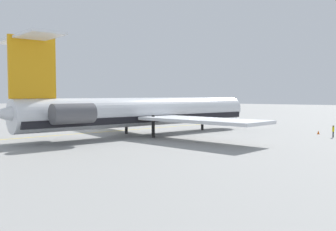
{
  "coord_description": "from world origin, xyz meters",
  "views": [
    {
      "loc": [
        47.25,
        45.88,
        6.25
      ],
      "look_at": [
        0.67,
        15.37,
        3.13
      ],
      "focal_mm": 40.51,
      "sensor_mm": 36.0,
      "label": 1
    }
  ],
  "objects_px": {
    "safety_cone_nose": "(182,121)",
    "safety_cone_wingtip": "(318,132)",
    "main_jetliner": "(139,112)",
    "ground_crew_portside": "(333,130)",
    "ground_crew_near_tail": "(150,117)",
    "ground_crew_near_nose": "(169,116)"
  },
  "relations": [
    {
      "from": "safety_cone_nose",
      "to": "safety_cone_wingtip",
      "type": "height_order",
      "value": "same"
    },
    {
      "from": "main_jetliner",
      "to": "ground_crew_portside",
      "type": "height_order",
      "value": "main_jetliner"
    },
    {
      "from": "safety_cone_nose",
      "to": "main_jetliner",
      "type": "bearing_deg",
      "value": 18.31
    },
    {
      "from": "ground_crew_portside",
      "to": "safety_cone_wingtip",
      "type": "distance_m",
      "value": 4.5
    },
    {
      "from": "main_jetliner",
      "to": "safety_cone_wingtip",
      "type": "distance_m",
      "value": 28.22
    },
    {
      "from": "ground_crew_portside",
      "to": "safety_cone_nose",
      "type": "bearing_deg",
      "value": -60.65
    },
    {
      "from": "safety_cone_nose",
      "to": "safety_cone_wingtip",
      "type": "xyz_separation_m",
      "value": [
        10.19,
        31.23,
        0.0
      ]
    },
    {
      "from": "ground_crew_portside",
      "to": "ground_crew_near_tail",
      "type": "bearing_deg",
      "value": -54.06
    },
    {
      "from": "safety_cone_wingtip",
      "to": "ground_crew_near_nose",
      "type": "bearing_deg",
      "value": -108.32
    },
    {
      "from": "ground_crew_near_nose",
      "to": "ground_crew_portside",
      "type": "distance_m",
      "value": 41.42
    },
    {
      "from": "ground_crew_near_nose",
      "to": "safety_cone_nose",
      "type": "height_order",
      "value": "ground_crew_near_nose"
    },
    {
      "from": "ground_crew_near_nose",
      "to": "ground_crew_portside",
      "type": "height_order",
      "value": "ground_crew_near_nose"
    },
    {
      "from": "ground_crew_near_tail",
      "to": "safety_cone_nose",
      "type": "distance_m",
      "value": 7.37
    },
    {
      "from": "ground_crew_near_tail",
      "to": "ground_crew_portside",
      "type": "bearing_deg",
      "value": 59.12
    },
    {
      "from": "ground_crew_near_nose",
      "to": "safety_cone_wingtip",
      "type": "height_order",
      "value": "ground_crew_near_nose"
    },
    {
      "from": "ground_crew_portside",
      "to": "safety_cone_nose",
      "type": "relative_size",
      "value": 3.2
    },
    {
      "from": "ground_crew_near_tail",
      "to": "safety_cone_nose",
      "type": "xyz_separation_m",
      "value": [
        -2.47,
        6.89,
        -0.85
      ]
    },
    {
      "from": "main_jetliner",
      "to": "ground_crew_portside",
      "type": "distance_m",
      "value": 28.54
    },
    {
      "from": "safety_cone_wingtip",
      "to": "ground_crew_portside",
      "type": "bearing_deg",
      "value": 38.41
    },
    {
      "from": "ground_crew_portside",
      "to": "safety_cone_nose",
      "type": "height_order",
      "value": "ground_crew_portside"
    },
    {
      "from": "ground_crew_portside",
      "to": "safety_cone_nose",
      "type": "xyz_separation_m",
      "value": [
        -13.65,
        -33.98,
        -0.84
      ]
    },
    {
      "from": "safety_cone_nose",
      "to": "ground_crew_portside",
      "type": "bearing_deg",
      "value": 68.11
    }
  ]
}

